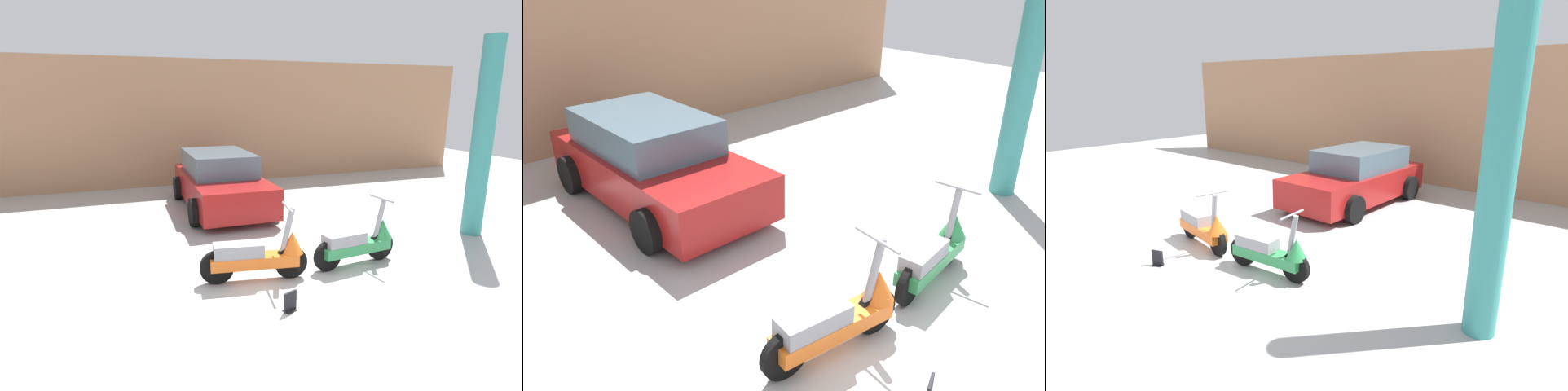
% 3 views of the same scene
% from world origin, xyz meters
% --- Properties ---
extents(ground_plane, '(28.00, 28.00, 0.00)m').
position_xyz_m(ground_plane, '(0.00, 0.00, 0.00)').
color(ground_plane, '#B2B2B2').
extents(wall_back, '(19.60, 0.12, 3.68)m').
position_xyz_m(wall_back, '(0.00, 7.97, 1.84)').
color(wall_back, tan).
rests_on(wall_back, ground_plane).
extents(scooter_front_left, '(1.57, 0.61, 1.10)m').
position_xyz_m(scooter_front_left, '(-0.23, 0.90, 0.39)').
color(scooter_front_left, black).
rests_on(scooter_front_left, ground_plane).
extents(scooter_front_right, '(1.51, 0.54, 1.06)m').
position_xyz_m(scooter_front_right, '(1.45, 0.91, 0.37)').
color(scooter_front_right, black).
rests_on(scooter_front_right, ground_plane).
extents(car_rear_left, '(1.94, 3.93, 1.33)m').
position_xyz_m(car_rear_left, '(0.24, 4.99, 0.64)').
color(car_rear_left, maroon).
rests_on(car_rear_left, ground_plane).
extents(placard_near_left_scooter, '(0.20, 0.17, 0.26)m').
position_xyz_m(placard_near_left_scooter, '(-0.17, -0.07, 0.11)').
color(placard_near_left_scooter, black).
rests_on(placard_near_left_scooter, ground_plane).
extents(support_column_side, '(0.37, 0.37, 3.68)m').
position_xyz_m(support_column_side, '(4.38, 1.45, 1.84)').
color(support_column_side, teal).
rests_on(support_column_side, ground_plane).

